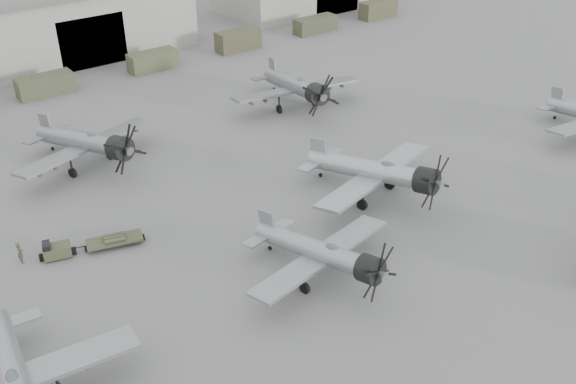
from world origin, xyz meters
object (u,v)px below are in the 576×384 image
aircraft_mid_0 (13,381)px  aircraft_far_1 (298,87)px  aircraft_far_0 (89,143)px  ground_crew (20,253)px  aircraft_mid_2 (380,172)px  tug_trailer (79,247)px  aircraft_mid_1 (325,254)px

aircraft_mid_0 → aircraft_far_1: bearing=38.5°
aircraft_far_0 → ground_crew: size_ratio=8.31×
aircraft_mid_2 → tug_trailer: bearing=147.5°
tug_trailer → ground_crew: bearing=175.6°
aircraft_mid_0 → ground_crew: (4.01, 12.96, -1.53)m
tug_trailer → ground_crew: 3.84m
aircraft_mid_1 → ground_crew: size_ratio=7.38×
aircraft_mid_1 → aircraft_mid_0: bearing=166.9°
aircraft_far_0 → ground_crew: (-9.15, -9.83, -1.63)m
aircraft_mid_1 → aircraft_far_0: 24.59m
aircraft_mid_0 → aircraft_mid_2: (29.26, 4.31, 0.10)m
aircraft_mid_1 → ground_crew: 20.77m
aircraft_mid_0 → aircraft_far_0: (13.16, 22.79, 0.10)m
aircraft_mid_2 → aircraft_far_1: 18.64m
aircraft_mid_1 → aircraft_far_1: bearing=45.8°
aircraft_far_1 → tug_trailer: 29.32m
aircraft_far_1 → ground_crew: bearing=-152.9°
aircraft_mid_2 → aircraft_far_1: (5.68, 17.75, 0.05)m
ground_crew → aircraft_far_1: bearing=-73.1°
aircraft_far_0 → tug_trailer: 12.61m
aircraft_far_0 → aircraft_far_1: aircraft_far_1 is taller
aircraft_far_1 → aircraft_mid_0: bearing=-137.0°
aircraft_mid_2 → ground_crew: bearing=147.2°
aircraft_mid_2 → tug_trailer: aircraft_mid_2 is taller
aircraft_mid_2 → tug_trailer: (-21.65, 7.32, -1.92)m
aircraft_mid_0 → tug_trailer: aircraft_mid_0 is taller
aircraft_mid_0 → aircraft_mid_2: bearing=14.6°
aircraft_far_0 → ground_crew: bearing=-149.8°
tug_trailer → aircraft_far_0: bearing=79.4°
tug_trailer → aircraft_far_1: bearing=36.8°
aircraft_mid_2 → aircraft_far_0: bearing=117.2°
aircraft_mid_0 → aircraft_mid_1: bearing=3.2°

